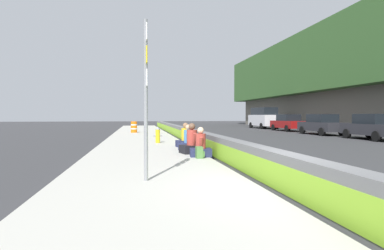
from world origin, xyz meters
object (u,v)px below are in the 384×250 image
at_px(seated_person_middle, 192,144).
at_px(parked_car_far, 263,117).
at_px(parked_car_third, 373,127).
at_px(route_sign_post, 146,87).
at_px(backpack, 200,153).
at_px(seated_person_rear, 188,142).
at_px(parked_car_fourth, 321,124).
at_px(construction_barrel, 134,127).
at_px(seated_person_foreground, 201,147).
at_px(seated_person_far, 186,139).
at_px(parked_car_midline, 288,123).
at_px(fire_hydrant, 158,134).

relative_size(seated_person_middle, parked_car_far, 0.23).
bearing_deg(parked_car_third, route_sign_post, 126.60).
bearing_deg(parked_car_third, backpack, 120.46).
bearing_deg(parked_car_far, seated_person_rear, 150.45).
bearing_deg(parked_car_fourth, construction_barrel, 77.40).
bearing_deg(parked_car_third, seated_person_foreground, 119.21).
bearing_deg(route_sign_post, seated_person_middle, -21.14).
relative_size(route_sign_post, seated_person_rear, 3.34).
xyz_separation_m(seated_person_middle, seated_person_far, (2.43, -0.12, -0.01)).
relative_size(route_sign_post, parked_car_midline, 0.79).
distance_m(route_sign_post, backpack, 4.38).
bearing_deg(parked_car_midline, seated_person_far, 140.23).
bearing_deg(construction_barrel, backpack, -171.97).
bearing_deg(parked_car_far, backpack, 153.08).
distance_m(fire_hydrant, parked_car_midline, 19.44).
bearing_deg(construction_barrel, seated_person_foreground, -171.29).
xyz_separation_m(construction_barrel, parked_car_fourth, (-3.42, -15.28, 0.24)).
xyz_separation_m(seated_person_middle, parked_car_fourth, (11.78, -12.94, 0.36)).
bearing_deg(backpack, fire_hydrant, 9.17).
relative_size(seated_person_rear, parked_car_midline, 0.24).
height_order(fire_hydrant, parked_car_midline, parked_car_midline).
height_order(seated_person_foreground, parked_car_fourth, parked_car_fourth).
height_order(seated_person_far, parked_car_fourth, parked_car_fourth).
bearing_deg(seated_person_far, seated_person_middle, 177.08).
bearing_deg(parked_car_midline, parked_car_far, -0.26).
height_order(seated_person_middle, parked_car_third, parked_car_third).
xyz_separation_m(route_sign_post, parked_car_third, (11.21, -15.09, -1.37)).
relative_size(fire_hydrant, construction_barrel, 0.93).
distance_m(fire_hydrant, seated_person_middle, 4.93).
bearing_deg(parked_car_fourth, seated_person_far, 126.10).
relative_size(backpack, construction_barrel, 0.42).
relative_size(backpack, parked_car_third, 0.09).
distance_m(seated_person_foreground, parked_car_fourth, 18.10).
relative_size(fire_hydrant, backpack, 2.20).
height_order(seated_person_foreground, backpack, seated_person_foreground).
height_order(route_sign_post, seated_person_rear, route_sign_post).
xyz_separation_m(seated_person_foreground, seated_person_middle, (1.01, 0.14, 0.04)).
bearing_deg(parked_car_midline, fire_hydrant, 133.14).
height_order(parked_car_fourth, parked_car_midline, same).
xyz_separation_m(seated_person_far, parked_car_fourth, (9.35, -12.82, 0.37)).
xyz_separation_m(seated_person_rear, backpack, (-2.83, 0.07, -0.14)).
height_order(seated_person_rear, backpack, seated_person_rear).
bearing_deg(backpack, seated_person_rear, -1.32).
height_order(seated_person_foreground, seated_person_middle, seated_person_middle).
distance_m(seated_person_middle, parked_car_midline, 22.41).
relative_size(construction_barrel, parked_car_fourth, 0.21).
xyz_separation_m(seated_person_foreground, parked_car_far, (25.54, -13.07, 0.88)).
distance_m(fire_hydrant, backpack, 6.38).
height_order(parked_car_third, parked_car_midline, same).
height_order(seated_person_rear, seated_person_far, seated_person_far).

